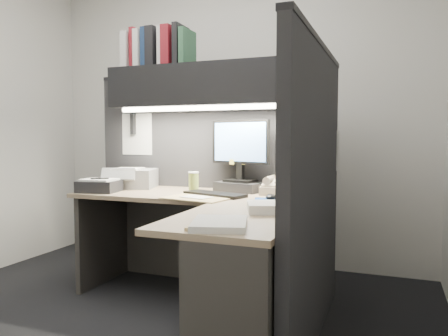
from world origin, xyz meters
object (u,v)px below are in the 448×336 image
Objects in this scene: desk at (209,259)px; telephone at (279,188)px; coffee_cup at (194,182)px; notebook_stack at (99,186)px; keyboard at (215,194)px; monitor at (240,163)px; printer at (131,178)px; overhead_shelf at (211,86)px.

desk is 7.16× the size of telephone.
coffee_cup is 0.68m from notebook_stack.
telephone is 0.62m from coffee_cup.
telephone reaches higher than keyboard.
monitor is 1.43× the size of printer.
printer is (-1.18, -0.02, 0.03)m from telephone.
notebook_stack is at bearing -153.40° from overhead_shelf.
telephone is at bearing 49.96° from keyboard.
monitor reaches higher than desk.
keyboard is (0.14, -0.27, -0.76)m from overhead_shelf.
overhead_shelf is 0.72m from coffee_cup.
coffee_cup is 0.49× the size of notebook_stack.
monitor is at bearing 93.42° from keyboard.
monitor is at bearing -11.26° from printer.
overhead_shelf is 0.82m from keyboard.
notebook_stack reaches higher than keyboard.
monitor is 1.16× the size of keyboard.
telephone is at bearing 72.87° from desk.
overhead_shelf reaches higher than keyboard.
coffee_cup is (-0.09, -0.11, -0.70)m from overhead_shelf.
overhead_shelf is at bearing 175.42° from telephone.
notebook_stack is (-0.64, -0.25, -0.03)m from coffee_cup.
coffee_cup is at bearing -173.47° from telephone.
overhead_shelf is 3.47× the size of keyboard.
monitor is 2.19× the size of telephone.
printer is at bearing -159.40° from monitor.
monitor is at bearing 96.08° from desk.
keyboard is 1.64× the size of notebook_stack.
telephone is 1.77× the size of coffee_cup.
keyboard is (-0.08, -0.30, -0.20)m from monitor.
notebook_stack is (-0.94, -0.39, -0.17)m from monitor.
desk is 1.33m from overhead_shelf.
coffee_cup is at bearing 21.36° from notebook_stack.
overhead_shelf reaches higher than coffee_cup.
monitor is 1.03m from notebook_stack.
overhead_shelf is 0.89m from telephone.
printer is at bearing 173.21° from coffee_cup.
telephone is (0.31, -0.06, -0.16)m from monitor.
coffee_cup reaches higher than telephone.
coffee_cup is (-0.39, 0.64, 0.35)m from desk.
printer reaches higher than coffee_cup.
coffee_cup is (-0.23, 0.15, 0.06)m from keyboard.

